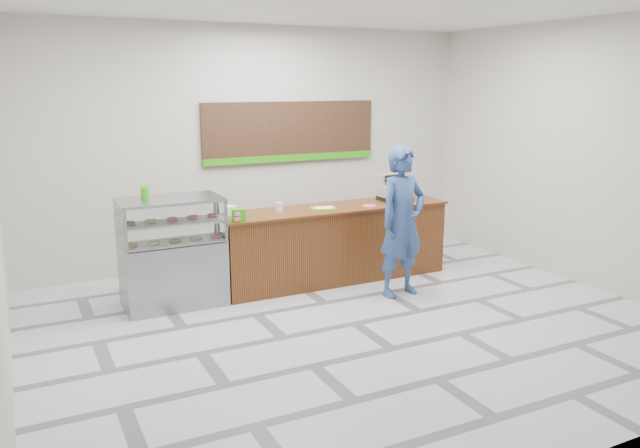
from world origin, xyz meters
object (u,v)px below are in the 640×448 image
display_case (172,252)px  serving_tray (323,208)px  sales_counter (334,244)px  cash_register (394,191)px  customer (402,222)px

display_case → serving_tray: (2.02, -0.05, 0.36)m
sales_counter → cash_register: (0.99, 0.05, 0.65)m
cash_register → sales_counter: bearing=-176.4°
cash_register → customer: (-0.51, -0.97, -0.21)m
display_case → customer: 2.87m
cash_register → customer: customer is taller
sales_counter → serving_tray: size_ratio=8.44×
serving_tray → display_case: bearing=-161.7°
sales_counter → display_case: display_case is taller
cash_register → serving_tray: cash_register is taller
sales_counter → serving_tray: 0.56m
customer → sales_counter: bearing=109.4°
sales_counter → customer: size_ratio=1.70×
sales_counter → serving_tray: bearing=-164.7°
display_case → cash_register: bearing=0.8°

